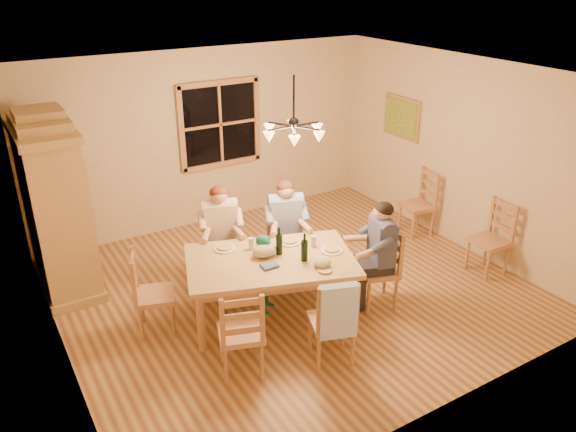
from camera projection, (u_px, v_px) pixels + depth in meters
floor at (293, 288)px, 7.18m from camera, size 5.50×5.50×0.00m
ceiling at (294, 75)px, 6.06m from camera, size 5.50×5.00×0.02m
wall_back at (208, 138)px, 8.57m from camera, size 5.50×0.02×2.70m
wall_left at (47, 246)px, 5.33m from camera, size 0.02×5.00×2.70m
wall_right at (459, 153)px, 7.91m from camera, size 0.02×5.00×2.70m
window at (220, 124)px, 8.55m from camera, size 1.30×0.06×1.30m
painting at (401, 118)px, 8.73m from camera, size 0.06×0.78×0.64m
chandelier at (294, 131)px, 6.32m from camera, size 0.77×0.68×0.71m
armoire at (56, 209)px, 6.85m from camera, size 0.66×1.40×2.30m
dining_table at (271, 267)px, 6.36m from camera, size 2.15×1.69×0.76m
chair_far_left at (222, 261)px, 7.21m from camera, size 0.55×0.54×0.99m
chair_far_right at (286, 255)px, 7.37m from camera, size 0.55×0.54×0.99m
chair_near_left at (241, 345)px, 5.63m from camera, size 0.55×0.54×0.99m
chair_near_right at (331, 333)px, 5.81m from camera, size 0.55×0.54×0.99m
chair_end_left at (156, 307)px, 6.26m from camera, size 0.54×0.55×0.99m
chair_end_right at (377, 281)px, 6.76m from camera, size 0.54×0.55×0.99m
adult_woman at (220, 223)px, 6.98m from camera, size 0.50×0.52×0.87m
adult_plaid_man at (286, 218)px, 7.15m from camera, size 0.50×0.52×0.87m
adult_slate_man at (380, 241)px, 6.54m from camera, size 0.52×0.50×0.87m
towel at (338, 311)px, 5.48m from camera, size 0.39×0.22×0.58m
wine_bottle_a at (279, 241)px, 6.36m from camera, size 0.08×0.08×0.33m
wine_bottle_b at (304, 247)px, 6.22m from camera, size 0.08×0.08×0.33m
plate_woman at (225, 249)px, 6.53m from camera, size 0.26×0.26×0.02m
plate_plaid at (290, 242)px, 6.68m from camera, size 0.26×0.26×0.02m
plate_slate at (332, 250)px, 6.48m from camera, size 0.26×0.26×0.02m
wine_glass_a at (251, 243)px, 6.51m from camera, size 0.06×0.06×0.14m
wine_glass_b at (314, 241)px, 6.57m from camera, size 0.06×0.06×0.14m
cap at (322, 262)px, 6.14m from camera, size 0.20×0.20×0.11m
napkin at (269, 266)px, 6.15m from camera, size 0.22×0.19×0.03m
cloth_bundle at (264, 250)px, 6.35m from camera, size 0.28×0.22×0.15m
child at (266, 273)px, 6.55m from camera, size 0.42×0.43×0.99m
chair_spare_front at (488, 251)px, 7.45m from camera, size 0.44×0.46×0.99m
chair_spare_back at (416, 215)px, 8.53m from camera, size 0.48×0.50×0.99m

